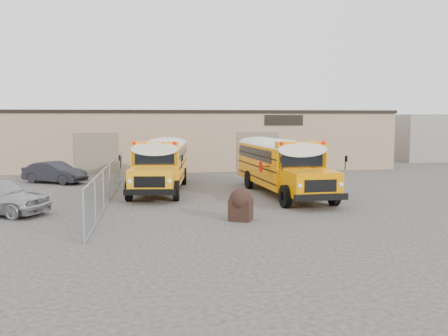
{
  "coord_description": "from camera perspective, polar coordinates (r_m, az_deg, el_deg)",
  "views": [
    {
      "loc": [
        -3.64,
        -22.21,
        4.06
      ],
      "look_at": [
        -0.35,
        2.11,
        1.6
      ],
      "focal_mm": 40.0,
      "sensor_mm": 36.0,
      "label": 1
    }
  ],
  "objects": [
    {
      "name": "warehouse",
      "position": [
        42.4,
        -2.79,
        3.44
      ],
      "size": [
        30.2,
        10.2,
        4.67
      ],
      "color": "#91745A",
      "rests_on": "ground"
    },
    {
      "name": "ground",
      "position": [
        22.87,
        1.58,
        -4.5
      ],
      "size": [
        120.0,
        120.0,
        0.0
      ],
      "primitive_type": "plane",
      "color": "#302D2C",
      "rests_on": "ground"
    },
    {
      "name": "car_dark",
      "position": [
        32.94,
        -18.79,
        -0.48
      ],
      "size": [
        4.27,
        3.25,
        1.35
      ],
      "primitive_type": "imported",
      "rotation": [
        0.0,
        0.0,
        1.06
      ],
      "color": "black",
      "rests_on": "ground"
    },
    {
      "name": "school_bus_left",
      "position": [
        34.65,
        -6.15,
        1.75
      ],
      "size": [
        3.53,
        10.12,
        2.9
      ],
      "color": "orange",
      "rests_on": "ground"
    },
    {
      "name": "school_bus_right",
      "position": [
        32.94,
        3.05,
        1.65
      ],
      "size": [
        3.31,
        10.35,
        2.98
      ],
      "color": "orange",
      "rests_on": "ground"
    },
    {
      "name": "tarp_bundle",
      "position": [
        19.88,
        1.93,
        -4.14
      ],
      "size": [
        1.1,
        1.06,
        1.28
      ],
      "color": "black",
      "rests_on": "ground"
    },
    {
      "name": "distant_building_right",
      "position": [
        53.88,
        23.2,
        3.28
      ],
      "size": [
        10.0,
        8.0,
        4.4
      ],
      "primitive_type": "cube",
      "color": "gray",
      "rests_on": "ground"
    },
    {
      "name": "chainlink_fence",
      "position": [
        25.52,
        -12.96,
        -1.53
      ],
      "size": [
        0.07,
        18.07,
        1.81
      ],
      "color": "#97999F",
      "rests_on": "ground"
    }
  ]
}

